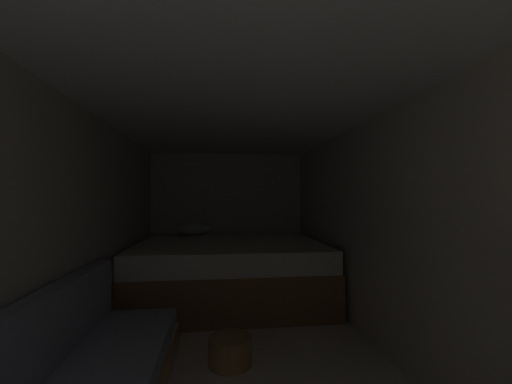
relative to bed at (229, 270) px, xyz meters
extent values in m
plane|color=beige|center=(0.00, -1.75, -0.38)|extent=(7.60, 7.60, 0.00)
cube|color=beige|center=(0.00, 1.08, 0.66)|extent=(2.60, 0.05, 2.08)
cube|color=beige|center=(-1.27, -1.75, 0.66)|extent=(0.05, 5.60, 2.08)
cube|color=beige|center=(1.28, -1.75, 0.66)|extent=(0.05, 5.60, 2.08)
cube|color=white|center=(0.00, -1.75, 1.72)|extent=(2.60, 5.60, 0.05)
cube|color=brown|center=(0.00, -0.01, -0.13)|extent=(2.38, 2.02, 0.51)
cube|color=beige|center=(0.00, -0.01, 0.25)|extent=(2.34, 1.98, 0.25)
ellipsoid|color=white|center=(-0.53, 0.78, 0.48)|extent=(0.49, 0.35, 0.19)
cube|color=#99A3B7|center=(-1.16, -2.58, 0.17)|extent=(0.12, 2.69, 0.46)
cylinder|color=olive|center=(-0.05, -1.68, -0.27)|extent=(0.35, 0.35, 0.22)
camera|label=1|loc=(-0.15, -4.25, 0.96)|focal=22.20mm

